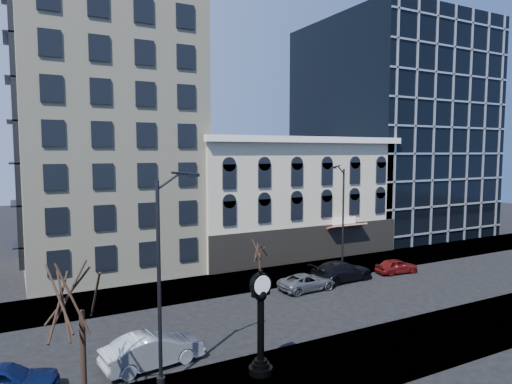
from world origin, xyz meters
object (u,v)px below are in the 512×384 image
street_lamp_near (172,222)px  car_near_a (1,382)px  street_clock (261,327)px  car_near_b (153,350)px

street_lamp_near → car_near_a: size_ratio=2.12×
street_clock → car_near_a: (-11.22, 3.53, -1.67)m
car_near_b → street_lamp_near: bearing=-176.6°
street_clock → street_lamp_near: street_lamp_near is taller
street_clock → car_near_b: size_ratio=1.01×
car_near_b → street_clock: bearing=-135.8°
car_near_a → car_near_b: car_near_b is taller
street_lamp_near → street_clock: bearing=-30.0°
street_lamp_near → car_near_b: street_lamp_near is taller
car_near_a → car_near_b: bearing=-77.6°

